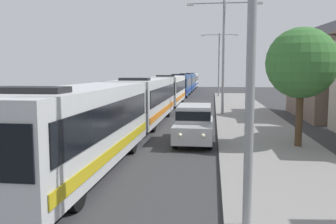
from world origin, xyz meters
The scene contains 10 objects.
bus_lead centered at (-1.30, 10.53, 1.69)m, with size 2.58×11.21×3.21m.
bus_second_in_line centered at (-1.30, 22.91, 1.69)m, with size 2.58×12.17×3.21m.
bus_middle centered at (-1.30, 36.32, 1.69)m, with size 2.58×10.83×3.21m.
bus_fourth_in_line centered at (-1.30, 49.32, 1.69)m, with size 2.58×10.71×3.21m.
bus_rear centered at (-1.30, 61.40, 1.69)m, with size 2.58×11.41×3.21m.
bus_tail_end centered at (-1.30, 74.56, 1.69)m, with size 2.58×11.58×3.21m.
white_suv centered at (2.40, 16.37, 1.03)m, with size 1.86×4.78×1.90m.
streetlamp_mid centered at (4.10, 27.38, 5.56)m, with size 5.82×0.28×8.94m.
streetlamp_far centered at (4.10, 48.40, 5.32)m, with size 5.05×0.28×8.58m.
roadside_tree centered at (7.27, 15.42, 3.96)m, with size 3.22×3.22×5.43m.
Camera 1 is at (3.30, -1.46, 3.62)m, focal length 38.08 mm.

